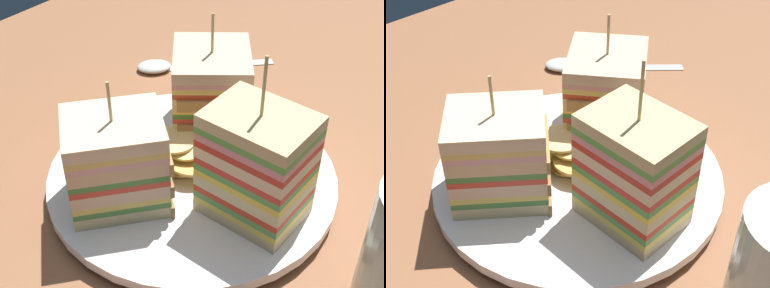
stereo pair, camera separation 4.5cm
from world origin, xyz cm
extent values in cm
cube|color=#945D3C|center=(0.00, 0.00, -0.90)|extent=(117.06, 80.33, 1.80)
cylinder|color=white|center=(0.00, 0.00, 0.37)|extent=(15.29, 15.29, 0.74)
cylinder|color=white|center=(0.00, 0.00, 1.20)|extent=(24.67, 24.67, 0.91)
cube|color=beige|center=(-6.16, 2.59, 2.21)|extent=(9.70, 9.53, 1.12)
cube|color=#9E7242|center=(-3.34, 0.28, 2.21)|extent=(4.09, 4.89, 1.12)
cube|color=#4B873D|center=(-6.16, 2.59, 3.04)|extent=(9.70, 9.53, 0.53)
cube|color=#E9C958|center=(-6.16, 2.59, 3.57)|extent=(9.70, 9.53, 0.53)
cube|color=beige|center=(-6.16, 2.59, 4.40)|extent=(9.70, 9.53, 1.12)
cube|color=#9E7242|center=(-3.34, 0.28, 4.40)|extent=(4.09, 4.89, 1.12)
cube|color=red|center=(-6.16, 2.59, 5.23)|extent=(9.70, 9.53, 0.53)
cube|color=#477C36|center=(-6.16, 2.59, 5.76)|extent=(9.70, 9.53, 0.53)
cube|color=#DEB786|center=(-6.16, 2.59, 6.59)|extent=(9.70, 9.53, 1.12)
cube|color=#B2844C|center=(-3.34, 0.28, 6.59)|extent=(4.09, 4.89, 1.12)
cube|color=#E4A59F|center=(-6.16, 2.59, 7.42)|extent=(9.70, 9.53, 0.53)
cube|color=#E8C25F|center=(-6.16, 2.59, 7.95)|extent=(9.70, 9.53, 0.53)
cube|color=beige|center=(-6.16, 2.59, 8.78)|extent=(9.70, 9.53, 1.12)
cylinder|color=tan|center=(-6.16, 2.59, 11.00)|extent=(0.24, 0.24, 3.33)
cube|color=#D8BB88|center=(-0.69, -6.65, 2.15)|extent=(5.68, 7.46, 0.99)
cube|color=#9E7242|center=(-0.68, -3.00, 2.15)|extent=(5.55, 0.31, 0.99)
cube|color=#EAD550|center=(-0.69, -6.65, 2.94)|extent=(5.68, 7.46, 0.58)
cube|color=#5B9E50|center=(-0.69, -6.65, 3.52)|extent=(5.68, 7.46, 0.58)
cube|color=red|center=(-0.69, -6.65, 4.10)|extent=(5.68, 7.46, 0.58)
cube|color=beige|center=(-0.69, -6.65, 4.89)|extent=(5.68, 7.46, 0.99)
cube|color=#9E7242|center=(-0.68, -3.00, 4.89)|extent=(5.55, 0.31, 0.99)
cube|color=yellow|center=(-0.69, -6.65, 5.68)|extent=(5.68, 7.46, 0.58)
cube|color=#529E49|center=(-0.69, -6.65, 6.26)|extent=(5.68, 7.46, 0.58)
cube|color=red|center=(-0.69, -6.65, 6.84)|extent=(5.68, 7.46, 0.58)
cube|color=beige|center=(-0.69, -6.65, 7.63)|extent=(5.68, 7.46, 0.99)
cube|color=#9E7242|center=(-0.68, -3.00, 7.63)|extent=(5.55, 0.31, 0.99)
cube|color=red|center=(-0.69, -6.65, 8.42)|extent=(5.68, 7.46, 0.58)
cube|color=pink|center=(-0.69, -6.65, 9.00)|extent=(5.68, 7.46, 0.58)
cube|color=#5AA140|center=(-0.69, -6.65, 9.59)|extent=(5.68, 7.46, 0.58)
cube|color=#D2BC85|center=(-0.69, -6.65, 10.38)|extent=(5.68, 7.46, 0.99)
cylinder|color=tan|center=(-0.69, -6.65, 13.20)|extent=(0.24, 0.24, 4.67)
cube|color=beige|center=(6.13, 2.66, 2.16)|extent=(10.02, 9.89, 1.02)
cube|color=#B2844C|center=(3.25, 0.42, 2.16)|extent=(4.29, 5.39, 1.02)
cube|color=#EAC357|center=(6.13, 2.66, 2.91)|extent=(10.02, 9.89, 0.49)
cube|color=red|center=(6.13, 2.66, 3.40)|extent=(10.02, 9.89, 0.49)
cube|color=beige|center=(6.13, 2.66, 4.15)|extent=(10.02, 9.89, 1.02)
cube|color=#B2844C|center=(3.25, 0.42, 4.15)|extent=(4.29, 5.39, 1.02)
cube|color=#D44334|center=(6.13, 2.66, 4.90)|extent=(10.02, 9.89, 0.49)
cube|color=#448233|center=(6.13, 2.66, 5.39)|extent=(10.02, 9.89, 0.49)
cube|color=#F2C656|center=(6.13, 2.66, 5.87)|extent=(10.02, 9.89, 0.49)
cube|color=beige|center=(6.13, 2.66, 6.63)|extent=(10.02, 9.89, 1.02)
cube|color=#B2844C|center=(3.25, 0.42, 6.63)|extent=(4.29, 5.39, 1.02)
cube|color=#E04A29|center=(6.13, 2.66, 7.38)|extent=(10.02, 9.89, 0.49)
cube|color=#F3D05F|center=(6.13, 2.66, 7.86)|extent=(10.02, 9.89, 0.49)
cube|color=pink|center=(6.13, 2.66, 8.35)|extent=(10.02, 9.89, 0.49)
cube|color=beige|center=(6.13, 2.66, 9.10)|extent=(10.02, 9.89, 1.02)
cylinder|color=tan|center=(6.13, 2.66, 11.42)|extent=(0.24, 0.24, 3.62)
cylinder|color=#E1B660|center=(0.49, 1.23, 1.98)|extent=(4.71, 4.70, 0.42)
cylinder|color=#E7CD65|center=(1.14, 1.90, 2.54)|extent=(5.07, 5.12, 1.18)
cylinder|color=#E4B359|center=(-0.13, 0.07, 2.87)|extent=(6.15, 6.15, 0.69)
cylinder|color=#ECD880|center=(0.76, -0.21, 2.92)|extent=(4.56, 4.56, 0.75)
cylinder|color=#F3CD84|center=(-0.45, 2.12, 4.03)|extent=(5.63, 5.63, 0.56)
cylinder|color=#E1CE7A|center=(0.65, 1.10, 3.86)|extent=(5.13, 5.16, 0.92)
cube|color=silver|center=(18.23, 10.20, 0.12)|extent=(9.79, 9.48, 0.25)
ellipsoid|color=silver|center=(12.62, 15.59, 0.50)|extent=(4.77, 4.74, 1.00)
camera|label=1|loc=(-27.92, -22.18, 32.98)|focal=51.71mm
camera|label=2|loc=(-24.87, -25.55, 32.98)|focal=51.71mm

